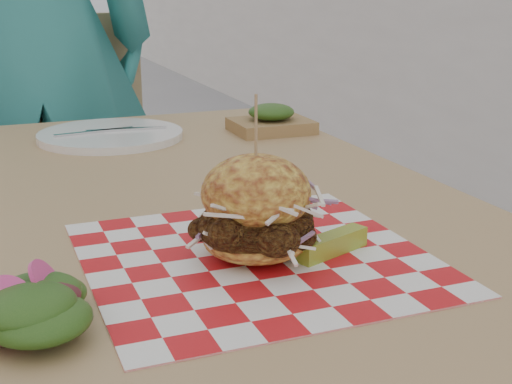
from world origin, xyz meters
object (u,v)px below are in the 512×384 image
at_px(patio_table, 166,249).
at_px(sandwich, 256,214).
at_px(diner, 28,38).
at_px(patio_chair, 68,174).

relative_size(patio_table, sandwich, 6.79).
height_order(patio_table, sandwich, sandwich).
xyz_separation_m(patio_table, sandwich, (0.04, -0.26, 0.13)).
bearing_deg(diner, sandwich, 96.62).
height_order(diner, sandwich, diner).
bearing_deg(sandwich, patio_table, 98.03).
bearing_deg(diner, patio_table, 96.15).
bearing_deg(patio_table, patio_chair, 91.68).
xyz_separation_m(diner, patio_chair, (0.07, -0.01, -0.35)).
xyz_separation_m(patio_table, patio_chair, (-0.03, 0.91, -0.12)).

